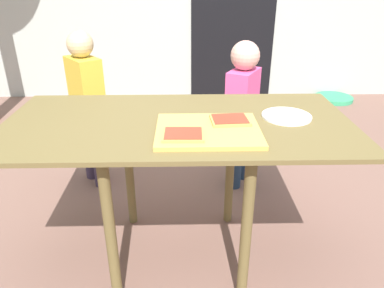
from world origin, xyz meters
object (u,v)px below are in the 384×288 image
Objects in this scene: plate_white_right at (287,116)px; child_right at (242,107)px; garden_hose_coil at (334,98)px; pizza_slice_far_right at (230,120)px; pizza_slice_near_left at (183,135)px; child_left at (88,103)px; dining_table at (178,141)px; cutting_board at (208,131)px.

child_right is at bearing 97.35° from plate_white_right.
garden_hose_coil is at bearing 52.35° from child_right.
child_right is (-0.09, 0.67, -0.19)m from plate_white_right.
child_right is (0.17, 0.75, -0.21)m from pizza_slice_far_right.
pizza_slice_near_left is (-0.19, -0.14, 0.00)m from pizza_slice_far_right.
pizza_slice_near_left is 1.12m from child_left.
child_left is at bearing 178.05° from child_right.
child_left reaches higher than garden_hose_coil.
pizza_slice_near_left reaches higher than dining_table.
pizza_slice_near_left reaches higher than plate_white_right.
child_left is at bearing 122.86° from pizza_slice_near_left.
child_left reaches higher than pizza_slice_far_right.
plate_white_right reaches higher than garden_hose_coil.
cutting_board is at bearing -50.85° from child_left.
dining_table is 0.23m from pizza_slice_near_left.
child_right is 2.22m from garden_hose_coil.
child_right is at bearing 60.83° from dining_table.
dining_table is 3.63× the size of garden_hose_coil.
child_right is (0.37, 0.90, -0.21)m from pizza_slice_near_left.
dining_table is at bearing -125.36° from garden_hose_coil.
child_left is (-0.79, 0.79, -0.19)m from pizza_slice_far_right.
plate_white_right is 1.28m from child_left.
garden_hose_coil is at bearing 36.25° from child_left.
cutting_board is 1.91× the size of plate_white_right.
cutting_board is (0.12, -0.13, 0.10)m from dining_table.
dining_table is at bearing -176.01° from plate_white_right.
plate_white_right is at bearing -33.56° from child_left.
pizza_slice_far_right is at bearing -161.24° from plate_white_right.
plate_white_right is at bearing 27.03° from pizza_slice_near_left.
child_left reaches higher than dining_table.
child_left is (-0.60, 0.93, -0.19)m from pizza_slice_near_left.
dining_table is 0.94m from child_left.
garden_hose_coil is (1.69, 2.61, -0.74)m from pizza_slice_near_left.
dining_table is at bearing 165.66° from pizza_slice_far_right.
plate_white_right is (0.26, 0.09, -0.02)m from pizza_slice_far_right.
child_left is (-0.70, 0.86, -0.18)m from cutting_board.
cutting_board is at bearing 36.01° from pizza_slice_near_left.
dining_table is 1.56× the size of child_right.
plate_white_right is at bearing 18.76° from pizza_slice_far_right.
dining_table is 9.06× the size of pizza_slice_far_right.
pizza_slice_near_left is 0.99m from child_right.
cutting_board is at bearing -108.04° from child_right.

